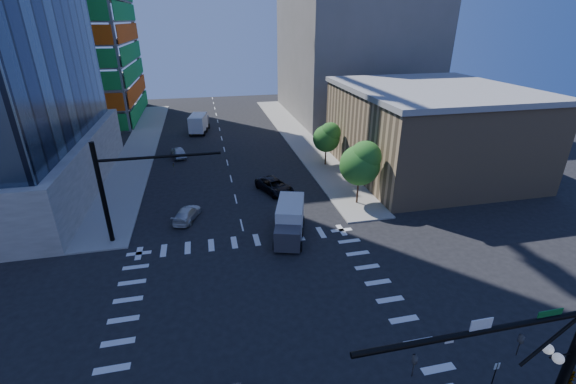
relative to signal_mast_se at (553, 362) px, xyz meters
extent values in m
plane|color=black|center=(-10.60, 11.50, -5.01)|extent=(160.00, 160.00, 0.00)
cube|color=silver|center=(-10.60, 11.50, -5.00)|extent=(20.00, 20.00, 0.01)
cube|color=gray|center=(1.90, 51.50, -4.93)|extent=(5.00, 60.00, 0.15)
cube|color=gray|center=(-23.10, 51.50, -4.93)|extent=(5.00, 60.00, 0.15)
cube|color=#947856|center=(14.40, 33.50, -0.01)|extent=(20.00, 22.00, 10.00)
cube|color=gray|center=(14.40, 33.50, 5.29)|extent=(20.50, 22.50, 0.60)
cube|color=#64615A|center=(16.40, 66.50, 8.99)|extent=(24.00, 30.00, 28.00)
cylinder|color=black|center=(0.90, 0.00, -0.36)|extent=(0.40, 0.40, 9.00)
cylinder|color=black|center=(-4.10, 0.00, 2.54)|extent=(10.00, 0.24, 0.24)
cylinder|color=black|center=(-0.50, 0.00, 1.44)|extent=(2.50, 0.14, 2.50)
imported|color=black|center=(-2.10, 0.00, 1.44)|extent=(0.16, 0.20, 1.00)
imported|color=black|center=(-6.60, 0.00, 1.44)|extent=(0.16, 0.20, 1.00)
imported|color=black|center=(1.15, 0.00, -1.01)|extent=(0.53, 2.48, 1.00)
cube|color=white|center=(-4.10, 0.00, 2.89)|extent=(0.90, 0.04, 0.50)
cube|color=#0D6024|center=(-1.10, 0.00, 2.84)|extent=(1.10, 0.04, 0.28)
cylinder|color=black|center=(0.30, 0.00, 0.34)|extent=(1.20, 0.08, 0.08)
sphere|color=white|center=(-0.20, 0.25, 0.54)|extent=(0.44, 0.44, 0.44)
sphere|color=white|center=(-0.20, -0.25, 0.54)|extent=(0.44, 0.44, 0.44)
cylinder|color=black|center=(-22.10, 23.00, -0.36)|extent=(0.40, 0.40, 9.00)
cylinder|color=black|center=(-17.10, 23.00, 2.54)|extent=(10.00, 0.24, 0.24)
imported|color=black|center=(-16.10, 23.00, 1.44)|extent=(0.16, 0.20, 1.00)
cylinder|color=#382316|center=(1.90, 25.50, -3.72)|extent=(0.20, 0.20, 2.27)
sphere|color=#16531B|center=(1.90, 25.50, -0.63)|extent=(4.16, 4.16, 4.16)
sphere|color=#3B7A28|center=(2.30, 25.20, 0.34)|extent=(3.25, 3.25, 3.25)
cylinder|color=#382316|center=(2.20, 37.50, -3.90)|extent=(0.20, 0.20, 1.92)
sphere|color=#16531B|center=(2.20, 37.50, -1.28)|extent=(3.52, 3.52, 3.52)
sphere|color=#3B7A28|center=(2.60, 37.20, -0.46)|extent=(2.75, 2.75, 2.75)
cylinder|color=black|center=(0.10, 2.50, -3.91)|extent=(0.06, 0.06, 2.20)
cube|color=silver|center=(0.10, 2.50, -3.01)|extent=(0.30, 0.03, 0.40)
imported|color=black|center=(-6.07, 30.41, -4.26)|extent=(4.33, 5.94, 1.50)
imported|color=silver|center=(-15.68, 25.81, -4.38)|extent=(3.12, 4.65, 1.25)
imported|color=#B2B5BA|center=(-17.16, 45.35, -4.26)|extent=(2.64, 4.68, 1.50)
cube|color=#BABABC|center=(-6.63, 20.33, -3.21)|extent=(3.57, 5.20, 2.47)
cube|color=#3E3C44|center=(-6.63, 20.33, -3.82)|extent=(2.59, 2.27, 1.80)
cube|color=silver|center=(-14.02, 58.32, -3.11)|extent=(3.31, 5.36, 2.60)
cube|color=#3E3C44|center=(-14.02, 58.32, -3.76)|extent=(2.60, 2.21, 1.90)
camera|label=1|loc=(-13.30, -8.95, 13.02)|focal=24.00mm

